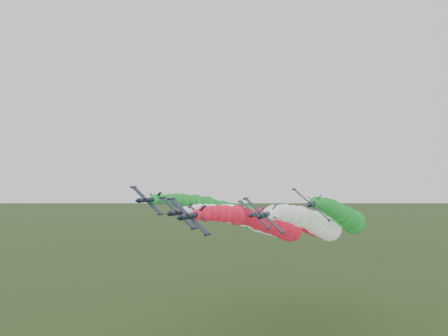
{
  "coord_description": "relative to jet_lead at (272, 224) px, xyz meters",
  "views": [
    {
      "loc": [
        33.56,
        -85.79,
        46.3
      ],
      "look_at": [
        4.67,
        2.54,
        49.49
      ],
      "focal_mm": 35.0,
      "sensor_mm": 36.0,
      "label": 1
    }
  ],
  "objects": [
    {
      "name": "jet_lead",
      "position": [
        0.0,
        0.0,
        0.0
      ],
      "size": [
        13.99,
        83.46,
        17.07
      ],
      "rotation": [
        0.0,
        0.72,
        0.0
      ],
      "color": "black",
      "rests_on": "ground"
    },
    {
      "name": "jet_outer_left",
      "position": [
        -18.15,
        19.2,
        1.77
      ],
      "size": [
        14.38,
        83.85,
        17.46
      ],
      "rotation": [
        0.0,
        0.72,
        0.0
      ],
      "color": "black",
      "rests_on": "ground"
    },
    {
      "name": "jet_trail",
      "position": [
        5.11,
        28.72,
        -1.5
      ],
      "size": [
        13.92,
        83.39,
        17.0
      ],
      "rotation": [
        0.0,
        0.72,
        0.0
      ],
      "color": "black",
      "rests_on": "ground"
    },
    {
      "name": "jet_inner_left",
      "position": [
        -6.91,
        9.71,
        -0.03
      ],
      "size": [
        13.73,
        83.2,
        16.81
      ],
      "rotation": [
        0.0,
        0.72,
        0.0
      ],
      "color": "black",
      "rests_on": "ground"
    },
    {
      "name": "jet_inner_right",
      "position": [
        12.16,
        8.19,
        -0.12
      ],
      "size": [
        14.24,
        83.71,
        17.32
      ],
      "rotation": [
        0.0,
        0.72,
        0.0
      ],
      "color": "black",
      "rests_on": "ground"
    },
    {
      "name": "jet_outer_right",
      "position": [
        19.97,
        19.15,
        1.43
      ],
      "size": [
        14.39,
        83.86,
        17.47
      ],
      "rotation": [
        0.0,
        0.72,
        0.0
      ],
      "color": "black",
      "rests_on": "ground"
    }
  ]
}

